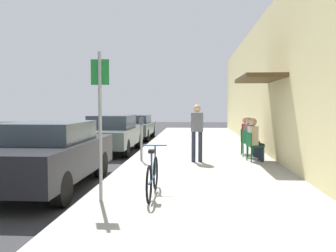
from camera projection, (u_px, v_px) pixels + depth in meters
ground_plane at (115, 175)px, 9.41m from camera, size 60.00×60.00×0.00m
sidewalk_slab at (201, 162)px, 11.24m from camera, size 4.50×32.00×0.12m
building_facade at (281, 80)px, 10.93m from camera, size 1.40×32.00×5.08m
parked_car_0 at (48, 154)px, 7.85m from camera, size 1.80×4.40×1.43m
parked_car_1 at (112, 133)px, 13.91m from camera, size 1.80×4.40×1.42m
parked_car_2 at (135, 126)px, 19.27m from camera, size 1.80×4.40×1.29m
parking_meter at (141, 136)px, 10.95m from camera, size 0.12×0.10×1.32m
street_sign at (100, 114)px, 6.33m from camera, size 0.32×0.06×2.60m
bicycle_0 at (153, 177)px, 6.74m from camera, size 0.46×1.71×0.90m
cafe_chair_0 at (253, 145)px, 10.90m from camera, size 0.52×0.52×0.87m
seated_patron_0 at (255, 138)px, 10.90m from camera, size 0.48×0.42×1.29m
cafe_chair_1 at (249, 142)px, 11.70m from camera, size 0.54×0.54×0.87m
seated_patron_1 at (251, 136)px, 11.70m from camera, size 0.50×0.45×1.29m
cafe_chair_2 at (245, 139)px, 12.55m from camera, size 0.51×0.51×0.87m
seated_patron_2 at (247, 134)px, 12.53m from camera, size 0.48×0.42×1.29m
pedestrian_standing at (197, 128)px, 10.75m from camera, size 0.36×0.22×1.70m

